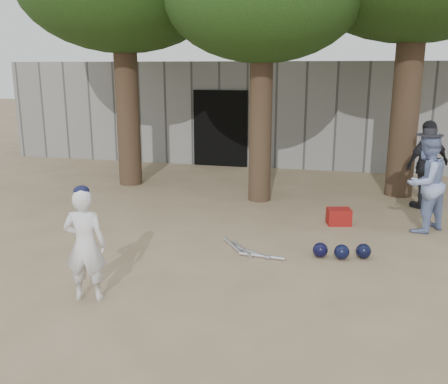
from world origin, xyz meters
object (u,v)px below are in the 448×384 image
(boy_player, at_px, (85,245))
(spectator_blue, at_px, (425,183))
(red_bag, at_px, (339,217))
(spectator_dark, at_px, (427,165))

(boy_player, distance_m, spectator_blue, 5.86)
(boy_player, distance_m, red_bag, 4.93)
(spectator_blue, height_order, spectator_dark, spectator_dark)
(spectator_blue, bearing_deg, spectator_dark, -145.54)
(red_bag, bearing_deg, spectator_blue, -0.78)
(spectator_blue, bearing_deg, boy_player, -5.36)
(spectator_dark, bearing_deg, red_bag, 5.93)
(spectator_blue, bearing_deg, red_bag, -47.49)
(spectator_blue, xyz_separation_m, spectator_dark, (0.25, 1.63, 0.03))
(boy_player, xyz_separation_m, spectator_blue, (4.40, 3.87, 0.16))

